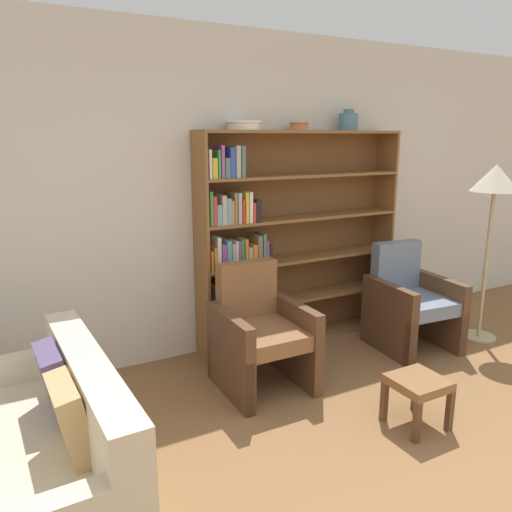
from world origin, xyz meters
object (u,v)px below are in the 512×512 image
Objects in this scene: vase_tall at (348,121)px; armchair_leather at (260,334)px; couch at (25,468)px; footstool at (418,387)px; bowl_sage at (299,125)px; floor_lamp at (494,188)px; bowl_copper at (244,125)px; bookshelf at (281,242)px; armchair_cushioned at (410,303)px.

armchair_leather is (-1.26, -0.63, -1.60)m from vase_tall.
footstool is at bearing -99.85° from couch.
floor_lamp is (1.56, -0.82, -0.54)m from bowl_sage.
bowl_copper reaches higher than floor_lamp.
bookshelf is 1.03m from bowl_sage.
bookshelf is 2.71m from couch.
floor_lamp is 4.83× the size of footstool.
couch is 4.63× the size of footstool.
vase_tall is at bearing -68.36° from couch.
armchair_leather is (-0.57, -0.64, -0.54)m from bookshelf.
vase_tall is 1.74m from armchair_cushioned.
bookshelf is at bearing 174.36° from bowl_sage.
couch is at bearing -145.54° from bowl_copper.
bowl_sage is at bearing -63.86° from couch.
armchair_cushioned is (1.55, -0.00, 0.00)m from armchair_leather.
bowl_copper is 2.16m from armchair_cushioned.
floor_lamp is (0.74, -0.19, 1.01)m from armchair_cushioned.
floor_lamp reaches higher than couch.
armchair_cushioned is at bearing -179.34° from armchair_leather.
bowl_copper is at bearing -57.60° from couch.
vase_tall reaches higher than armchair_leather.
bowl_copper is 2.31m from floor_lamp.
bookshelf is at bearing 154.17° from floor_lamp.
floor_lamp is at bearing -85.15° from couch.
bookshelf is 1.09m from bowl_copper.
bowl_copper reaches higher than bowl_sage.
couch is 1.68× the size of armchair_leather.
bowl_copper is 1.07m from vase_tall.
bowl_copper is at bearing -106.45° from armchair_leather.
armchair_leather is 1.19m from footstool.
armchair_cushioned is at bearing -65.38° from vase_tall.
bookshelf is 1.26× the size of couch.
bowl_sage is 0.54m from vase_tall.
armchair_leather is 0.57× the size of floor_lamp.
couch is at bearing -149.89° from bookshelf.
armchair_leather is (1.70, 0.67, 0.13)m from couch.
vase_tall is at bearing -1.27° from bookshelf.
armchair_leather is at bearing -131.44° from bookshelf.
vase_tall reaches higher than floor_lamp.
armchair_leather reaches higher than couch.
armchair_cushioned is at bearing 165.59° from floor_lamp.
bowl_sage is 0.90× the size of vase_tall.
armchair_leather is at bearing -153.57° from vase_tall.
floor_lamp is (2.29, -0.19, 1.01)m from armchair_leather.
bowl_copper is at bearing 158.69° from floor_lamp.
floor_lamp is at bearing 175.92° from armchair_leather.
couch is at bearing -156.31° from vase_tall.
bowl_copper is (-0.37, -0.02, 1.02)m from bookshelf.
couch is 4.18m from floor_lamp.
floor_lamp reaches higher than armchair_leather.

